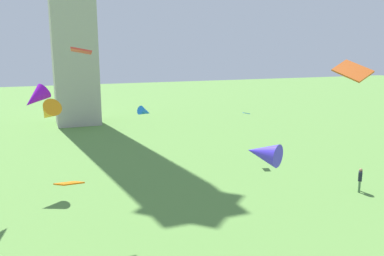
{
  "coord_description": "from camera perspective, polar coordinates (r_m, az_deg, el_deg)",
  "views": [
    {
      "loc": [
        -10.56,
        0.57,
        10.14
      ],
      "look_at": [
        -2.09,
        21.81,
        5.5
      ],
      "focal_mm": 36.05,
      "sensor_mm": 36.0,
      "label": 1
    }
  ],
  "objects": [
    {
      "name": "kite_flying_9",
      "position": [
        21.48,
        -20.49,
        2.12
      ],
      "size": [
        1.52,
        1.92,
        1.55
      ],
      "rotation": [
        0.0,
        0.0,
        3.51
      ],
      "color": "orange"
    },
    {
      "name": "kite_flying_3",
      "position": [
        35.38,
        8.05,
        2.17
      ],
      "size": [
        0.86,
        1.03,
        0.28
      ],
      "rotation": [
        0.0,
        0.0,
        4.35
      ],
      "color": "blue"
    },
    {
      "name": "kite_flying_11",
      "position": [
        20.87,
        22.66,
        7.82
      ],
      "size": [
        1.46,
        1.64,
        1.09
      ],
      "rotation": [
        0.0,
        0.0,
        1.84
      ],
      "color": "#CB551A"
    },
    {
      "name": "kite_flying_1",
      "position": [
        23.66,
        -16.06,
        10.92
      ],
      "size": [
        1.32,
        1.82,
        0.47
      ],
      "rotation": [
        0.0,
        0.0,
        1.48
      ],
      "color": "red"
    },
    {
      "name": "kite_flying_4",
      "position": [
        19.78,
        10.41,
        -3.67
      ],
      "size": [
        1.92,
        2.09,
        1.25
      ],
      "rotation": [
        0.0,
        0.0,
        3.7
      ],
      "color": "#4130DB"
    },
    {
      "name": "kite_flying_8",
      "position": [
        30.89,
        -6.97,
        2.4
      ],
      "size": [
        1.41,
        1.15,
        1.06
      ],
      "rotation": [
        0.0,
        0.0,
        1.97
      ],
      "color": "blue"
    },
    {
      "name": "person_4",
      "position": [
        30.69,
        23.61,
        -6.86
      ],
      "size": [
        0.51,
        0.51,
        1.76
      ],
      "rotation": [
        0.0,
        0.0,
        0.75
      ],
      "color": "#51754C",
      "rests_on": "ground_plane"
    },
    {
      "name": "kite_flying_6",
      "position": [
        30.35,
        -22.14,
        4.13
      ],
      "size": [
        2.54,
        2.23,
        2.03
      ],
      "rotation": [
        0.0,
        0.0,
        5.26
      ],
      "color": "purple"
    },
    {
      "name": "kite_flying_10",
      "position": [
        17.14,
        -17.71,
        -7.81
      ],
      "size": [
        1.27,
        1.15,
        0.34
      ],
      "rotation": [
        0.0,
        0.0,
        3.69
      ],
      "color": "orange"
    }
  ]
}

